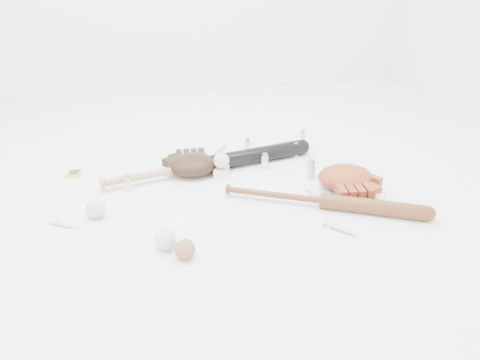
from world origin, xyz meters
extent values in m
plane|color=white|center=(0.00, 0.00, 0.00)|extent=(3.00, 3.00, 0.00)
cube|color=gold|center=(-0.70, 0.32, 0.00)|extent=(0.07, 0.09, 0.00)
cube|color=white|center=(-0.07, 0.16, 0.02)|extent=(0.08, 0.08, 0.04)
sphere|color=beige|center=(-0.07, 0.16, 0.07)|extent=(0.07, 0.07, 0.07)
sphere|color=beige|center=(-0.59, -0.08, 0.04)|extent=(0.07, 0.07, 0.07)
sphere|color=beige|center=(-0.17, 0.24, 0.03)|extent=(0.07, 0.07, 0.07)
sphere|color=beige|center=(-0.35, -0.35, 0.04)|extent=(0.07, 0.07, 0.07)
sphere|color=olive|center=(-0.30, -0.41, 0.03)|extent=(0.07, 0.07, 0.07)
cylinder|color=silver|center=(0.41, 0.45, 0.03)|extent=(0.03, 0.03, 0.07)
cylinder|color=silver|center=(0.32, 0.29, 0.04)|extent=(0.03, 0.03, 0.07)
cylinder|color=silver|center=(0.14, 0.18, 0.04)|extent=(0.03, 0.03, 0.08)
cylinder|color=silver|center=(0.30, 0.05, 0.04)|extent=(0.04, 0.04, 0.09)
cylinder|color=silver|center=(-0.47, 0.11, 0.03)|extent=(0.03, 0.03, 0.07)
cylinder|color=silver|center=(0.11, 0.41, 0.03)|extent=(0.03, 0.03, 0.07)
camera|label=1|loc=(-0.40, -1.66, 0.90)|focal=35.00mm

